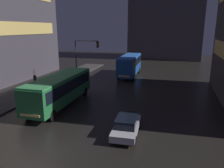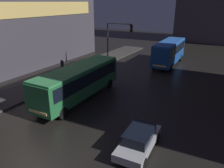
% 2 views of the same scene
% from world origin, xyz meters
% --- Properties ---
extents(ground_plane, '(120.00, 120.00, 0.00)m').
position_xyz_m(ground_plane, '(0.00, 0.00, 0.00)').
color(ground_plane, black).
extents(sidewalk_left, '(4.00, 48.00, 0.15)m').
position_xyz_m(sidewalk_left, '(-9.00, 10.00, 0.07)').
color(sidewalk_left, '#3D3A38').
rests_on(sidewalk_left, ground).
extents(building_far_backdrop, '(18.07, 12.00, 22.20)m').
position_xyz_m(building_far_backdrop, '(4.72, 50.92, 11.10)').
color(building_far_backdrop, '#423D47').
rests_on(building_far_backdrop, ground).
extents(bus_near, '(2.92, 10.46, 3.14)m').
position_xyz_m(bus_near, '(-3.08, 8.55, 1.94)').
color(bus_near, '#236B38').
rests_on(bus_near, ground).
extents(bus_far, '(2.83, 9.18, 3.44)m').
position_xyz_m(bus_far, '(0.76, 24.64, 2.11)').
color(bus_far, '#194793').
rests_on(bus_far, ground).
extents(car_taxi, '(2.02, 4.31, 1.43)m').
position_xyz_m(car_taxi, '(4.94, 4.27, 0.73)').
color(car_taxi, '#B7B7BC').
rests_on(car_taxi, ground).
extents(pedestrian_mid, '(0.57, 0.57, 1.75)m').
position_xyz_m(pedestrian_mid, '(-9.81, 13.67, 1.21)').
color(pedestrian_mid, black).
rests_on(pedestrian_mid, sidewalk_left).
extents(traffic_light_main, '(3.76, 0.35, 6.35)m').
position_xyz_m(traffic_light_main, '(-5.15, 19.39, 4.33)').
color(traffic_light_main, '#2D2D2D').
rests_on(traffic_light_main, ground).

